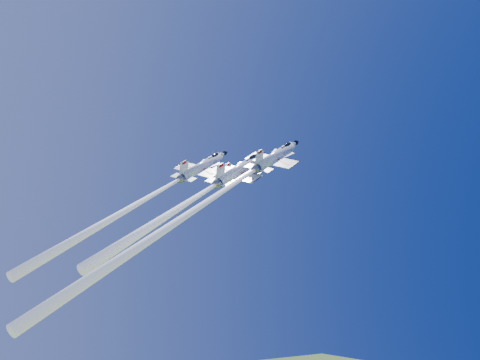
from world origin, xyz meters
TOP-DOWN VIEW (x-y plane):
  - jet_lead at (-6.47, 1.69)m, footprint 29.71×15.03m
  - jet_left at (-16.75, 4.77)m, footprint 35.95×18.32m
  - jet_right at (-14.23, -10.27)m, footprint 43.54×23.78m
  - jet_slot at (-13.02, -6.12)m, footprint 32.20×16.26m

SIDE VIEW (x-z plane):
  - jet_right at x=-14.23m, z-range 57.53..98.54m
  - jet_slot at x=-13.02m, z-range 65.53..94.18m
  - jet_left at x=-16.75m, z-range 64.23..97.13m
  - jet_lead at x=-6.47m, z-range 69.23..95.83m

